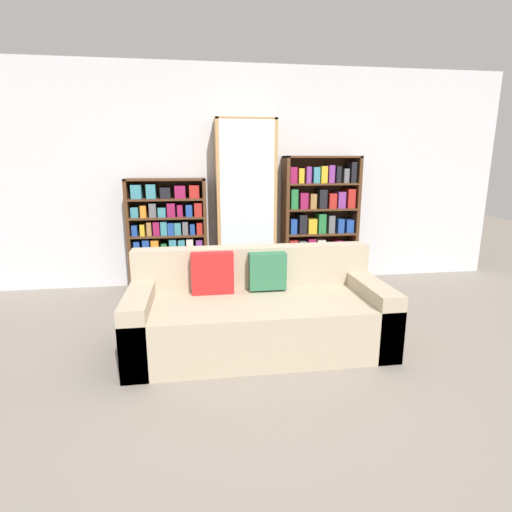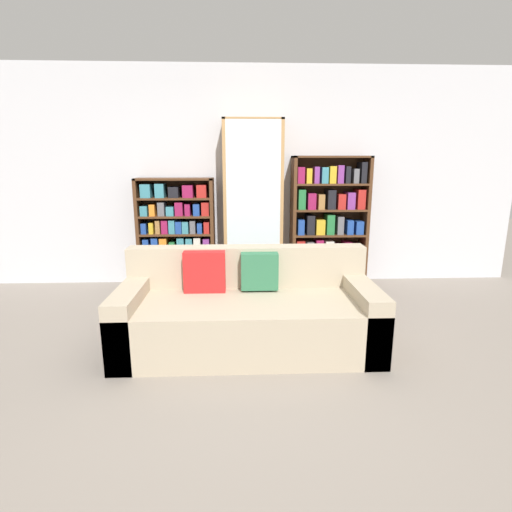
{
  "view_description": "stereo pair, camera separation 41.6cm",
  "coord_description": "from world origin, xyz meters",
  "views": [
    {
      "loc": [
        -0.47,
        -2.73,
        1.55
      ],
      "look_at": [
        0.12,
        1.27,
        0.59
      ],
      "focal_mm": 28.0,
      "sensor_mm": 36.0,
      "label": 1
    },
    {
      "loc": [
        -0.05,
        -2.77,
        1.55
      ],
      "look_at": [
        0.12,
        1.27,
        0.59
      ],
      "focal_mm": 28.0,
      "sensor_mm": 36.0,
      "label": 2
    }
  ],
  "objects": [
    {
      "name": "bookshelf_left",
      "position": [
        -0.83,
        2.18,
        0.66
      ],
      "size": [
        0.94,
        0.32,
        1.36
      ],
      "color": "#4C2D19",
      "rests_on": "ground"
    },
    {
      "name": "ground_plane",
      "position": [
        0.0,
        0.0,
        0.0
      ],
      "size": [
        16.0,
        16.0,
        0.0
      ],
      "primitive_type": "plane",
      "color": "gray"
    },
    {
      "name": "wine_bottle",
      "position": [
        0.59,
        1.52,
        0.16
      ],
      "size": [
        0.08,
        0.08,
        0.39
      ],
      "color": "#192333",
      "rests_on": "ground"
    },
    {
      "name": "bookshelf_right",
      "position": [
        1.07,
        2.19,
        0.78
      ],
      "size": [
        0.95,
        0.32,
        1.62
      ],
      "color": "#4C2D19",
      "rests_on": "ground"
    },
    {
      "name": "couch",
      "position": [
        0.01,
        0.44,
        0.29
      ],
      "size": [
        2.13,
        0.94,
        0.81
      ],
      "color": "tan",
      "rests_on": "ground"
    },
    {
      "name": "display_cabinet",
      "position": [
        0.12,
        2.17,
        1.02
      ],
      "size": [
        0.72,
        0.36,
        2.05
      ],
      "color": "#AD7F4C",
      "rests_on": "ground"
    },
    {
      "name": "wall_back",
      "position": [
        0.0,
        2.39,
        1.35
      ],
      "size": [
        7.09,
        0.06,
        2.7
      ],
      "color": "silver",
      "rests_on": "ground"
    }
  ]
}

